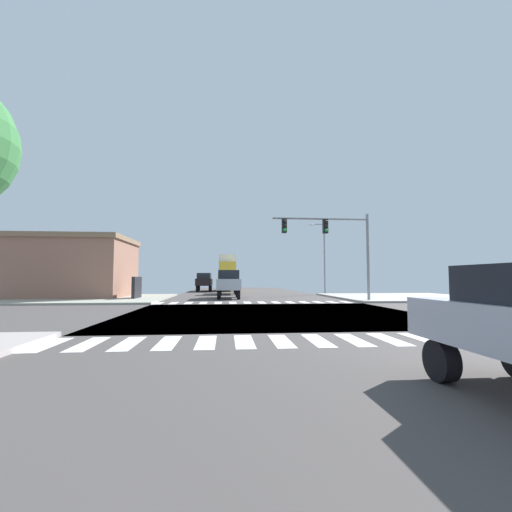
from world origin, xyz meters
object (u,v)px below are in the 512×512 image
object	(u,v)px
street_lamp	(322,251)
suv_queued_2	(204,280)
suv_nearside_1	(229,282)
box_truck_farside_1	(227,272)
traffic_signal_mast	(331,236)
pickup_crossing_1	(228,282)
bank_building	(34,267)

from	to	relation	value
street_lamp	suv_queued_2	bearing A→B (deg)	143.18
suv_nearside_1	suv_queued_2	xyz separation A→B (m)	(-3.00, 15.78, 0.00)
box_truck_farside_1	suv_queued_2	xyz separation A→B (m)	(-3.00, -1.92, -1.17)
traffic_signal_mast	suv_queued_2	xyz separation A→B (m)	(-10.26, 20.92, -3.32)
pickup_crossing_1	suv_nearside_1	bearing A→B (deg)	90.00
traffic_signal_mast	suv_nearside_1	bearing A→B (deg)	144.69
street_lamp	suv_queued_2	size ratio (longest dim) A/B	1.62
traffic_signal_mast	bank_building	distance (m)	24.60
box_truck_farside_1	suv_queued_2	bearing A→B (deg)	32.64
street_lamp	box_truck_farside_1	xyz separation A→B (m)	(-9.84, 11.54, -1.94)
traffic_signal_mast	bank_building	bearing A→B (deg)	164.50
traffic_signal_mast	suv_nearside_1	xyz separation A→B (m)	(-7.26, 5.14, -3.32)
street_lamp	bank_building	bearing A→B (deg)	-169.71
bank_building	pickup_crossing_1	size ratio (longest dim) A/B	3.36
bank_building	box_truck_farside_1	distance (m)	23.09
traffic_signal_mast	pickup_crossing_1	world-z (taller)	traffic_signal_mast
traffic_signal_mast	pickup_crossing_1	bearing A→B (deg)	120.03
street_lamp	suv_nearside_1	distance (m)	12.03
pickup_crossing_1	suv_queued_2	bearing A→B (deg)	-70.28
suv_nearside_1	street_lamp	bearing A→B (deg)	-147.93
traffic_signal_mast	pickup_crossing_1	size ratio (longest dim) A/B	1.38
suv_nearside_1	box_truck_farside_1	world-z (taller)	box_truck_farside_1
street_lamp	suv_nearside_1	bearing A→B (deg)	-147.93
street_lamp	bank_building	xyz separation A→B (m)	(-26.20, -4.76, -1.91)
traffic_signal_mast	bank_building	world-z (taller)	traffic_signal_mast
suv_nearside_1	pickup_crossing_1	bearing A→B (deg)	-90.00
suv_nearside_1	box_truck_farside_1	distance (m)	17.74
pickup_crossing_1	suv_queued_2	distance (m)	8.89
traffic_signal_mast	street_lamp	world-z (taller)	street_lamp
box_truck_farside_1	suv_queued_2	world-z (taller)	box_truck_farside_1
bank_building	pickup_crossing_1	bearing A→B (deg)	20.15
bank_building	traffic_signal_mast	bearing A→B (deg)	-15.50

